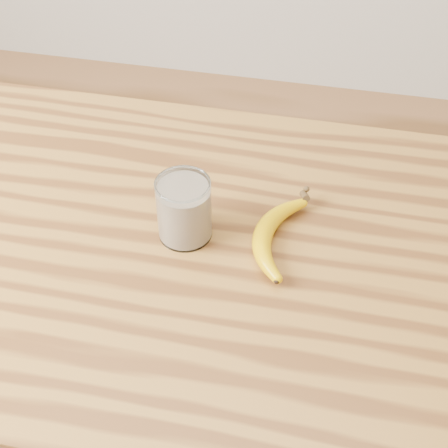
# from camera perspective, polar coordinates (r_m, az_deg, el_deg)

# --- Properties ---
(table) EXTENTS (1.20, 0.80, 0.90)m
(table) POSITION_cam_1_polar(r_m,az_deg,el_deg) (1.19, -9.67, -4.92)
(table) COLOR olive
(table) RESTS_ON ground
(smoothie_glass) EXTENTS (0.09, 0.09, 0.11)m
(smoothie_glass) POSITION_cam_1_polar(r_m,az_deg,el_deg) (1.04, -3.66, 1.28)
(smoothie_glass) COLOR white
(smoothie_glass) RESTS_ON table
(banana) EXTENTS (0.13, 0.28, 0.03)m
(banana) POSITION_cam_1_polar(r_m,az_deg,el_deg) (1.05, 3.61, -0.79)
(banana) COLOR #DCA600
(banana) RESTS_ON table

